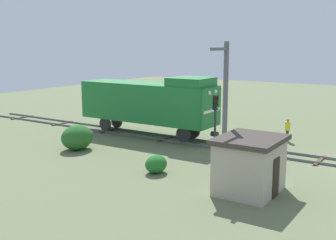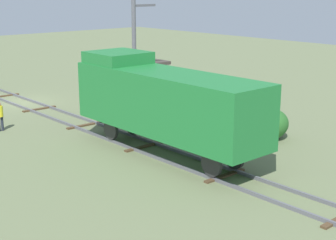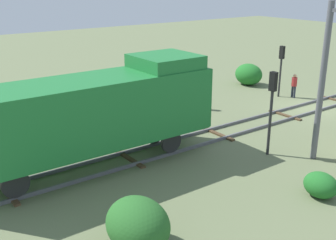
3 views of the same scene
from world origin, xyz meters
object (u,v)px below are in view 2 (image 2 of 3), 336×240
object	(u,v)px
traffic_signal_mid	(128,72)
catenary_mast	(135,52)
locomotive	(164,100)
relay_hut	(140,79)
worker_by_signal	(0,114)

from	to	relation	value
traffic_signal_mid	catenary_mast	distance (m)	2.40
locomotive	traffic_signal_mid	distance (m)	8.09
locomotive	relay_hut	distance (m)	13.62
traffic_signal_mid	relay_hut	bearing A→B (deg)	-136.13
catenary_mast	relay_hut	bearing A→B (deg)	-133.63
traffic_signal_mid	worker_by_signal	bearing A→B (deg)	-15.71
locomotive	traffic_signal_mid	xyz separation A→B (m)	(-3.40, -7.35, 0.07)
catenary_mast	relay_hut	world-z (taller)	catenary_mast
catenary_mast	relay_hut	size ratio (longest dim) A/B	2.07
catenary_mast	relay_hut	distance (m)	4.31
worker_by_signal	catenary_mast	xyz separation A→B (m)	(-9.27, 0.75, 2.88)
traffic_signal_mid	catenary_mast	xyz separation A→B (m)	(-1.67, -1.39, 1.03)
worker_by_signal	relay_hut	world-z (taller)	relay_hut
catenary_mast	traffic_signal_mid	bearing A→B (deg)	39.81
locomotive	worker_by_signal	xyz separation A→B (m)	(4.20, -9.48, -1.78)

